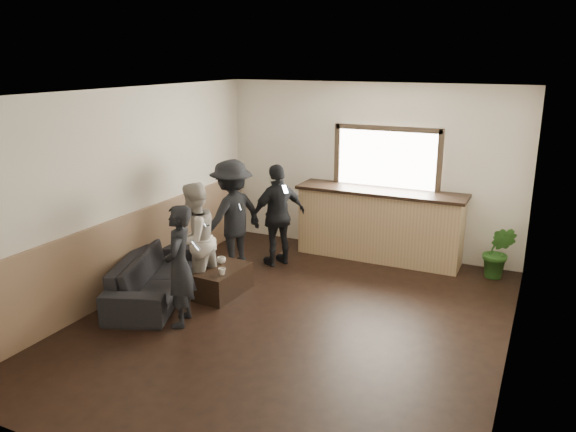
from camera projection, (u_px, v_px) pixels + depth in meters
The scene contains 12 objects.
ground at pixel (292, 321), 7.02m from camera, with size 5.00×6.00×0.01m, color black.
room_shell at pixel (239, 201), 6.92m from camera, with size 5.01×6.01×2.80m.
bar_counter at pixel (380, 220), 9.06m from camera, with size 2.70×0.68×2.13m.
sofa at pixel (155, 276), 7.66m from camera, with size 2.03×0.79×0.59m, color black.
coffee_table at pixel (223, 281), 7.76m from camera, with size 0.47×0.85×0.38m, color black.
cup_a at pixel (221, 260), 7.90m from camera, with size 0.12×0.12×0.10m, color silver.
cup_b at pixel (222, 271), 7.49m from camera, with size 0.10×0.10×0.09m, color silver.
potted_plant at pixel (499, 252), 8.27m from camera, with size 0.45×0.36×0.82m, color #2D6623.
person_a at pixel (179, 266), 6.76m from camera, with size 0.54×0.64×1.51m.
person_b at pixel (194, 240), 7.62m from camera, with size 0.70×0.85×1.58m.
person_c at pixel (232, 216), 8.48m from camera, with size 0.97×1.26×1.72m.
person_d at pixel (278, 215), 8.74m from camera, with size 0.85×1.00×1.61m.
Camera 1 is at (2.69, -5.79, 3.19)m, focal length 35.00 mm.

